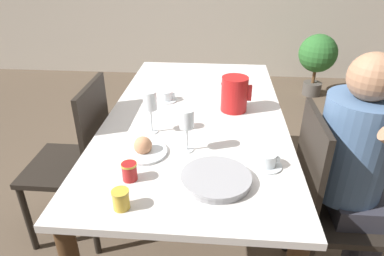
{
  "coord_description": "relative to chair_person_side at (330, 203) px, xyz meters",
  "views": [
    {
      "loc": [
        0.11,
        -1.63,
        1.55
      ],
      "look_at": [
        0.0,
        -0.26,
        0.81
      ],
      "focal_mm": 32.0,
      "sensor_mm": 36.0,
      "label": 1
    }
  ],
  "objects": [
    {
      "name": "bread_plate",
      "position": [
        -0.84,
        -0.04,
        0.27
      ],
      "size": [
        0.21,
        0.21,
        0.08
      ],
      "color": "silver",
      "rests_on": "dining_table"
    },
    {
      "name": "serving_tray",
      "position": [
        -0.53,
        -0.22,
        0.27
      ],
      "size": [
        0.27,
        0.27,
        0.03
      ],
      "color": "#9E9EA3",
      "rests_on": "dining_table"
    },
    {
      "name": "teacup_across",
      "position": [
        -0.83,
        0.53,
        0.28
      ],
      "size": [
        0.13,
        0.13,
        0.06
      ],
      "color": "silver",
      "rests_on": "dining_table"
    },
    {
      "name": "teacup_near_person",
      "position": [
        -0.33,
        -0.1,
        0.28
      ],
      "size": [
        0.13,
        0.13,
        0.06
      ],
      "color": "silver",
      "rests_on": "dining_table"
    },
    {
      "name": "ground_plane",
      "position": [
        -0.64,
        0.37,
        -0.51
      ],
      "size": [
        20.0,
        20.0,
        0.0
      ],
      "primitive_type": "plane",
      "color": "brown"
    },
    {
      "name": "chair_opposite",
      "position": [
        -1.29,
        0.26,
        0.0
      ],
      "size": [
        0.42,
        0.42,
        0.94
      ],
      "rotation": [
        0.0,
        0.0,
        1.57
      ],
      "color": "black",
      "rests_on": "ground_plane"
    },
    {
      "name": "wine_glass_juice",
      "position": [
        -0.66,
        -0.0,
        0.39
      ],
      "size": [
        0.06,
        0.06,
        0.19
      ],
      "color": "white",
      "rests_on": "dining_table"
    },
    {
      "name": "dining_table",
      "position": [
        -0.64,
        0.37,
        0.15
      ],
      "size": [
        0.92,
        1.73,
        0.76
      ],
      "color": "silver",
      "rests_on": "ground_plane"
    },
    {
      "name": "potted_plant",
      "position": [
        0.55,
        2.56,
        -0.05
      ],
      "size": [
        0.42,
        0.42,
        0.7
      ],
      "color": "#4C4742",
      "rests_on": "ground_plane"
    },
    {
      "name": "red_pitcher",
      "position": [
        -0.44,
        0.43,
        0.35
      ],
      "size": [
        0.16,
        0.14,
        0.19
      ],
      "color": "red",
      "rests_on": "dining_table"
    },
    {
      "name": "wine_glass_water",
      "position": [
        -0.84,
        0.15,
        0.41
      ],
      "size": [
        0.06,
        0.06,
        0.21
      ],
      "color": "white",
      "rests_on": "dining_table"
    },
    {
      "name": "person_seated",
      "position": [
        0.09,
        0.03,
        0.21
      ],
      "size": [
        0.39,
        0.41,
        1.2
      ],
      "rotation": [
        0.0,
        0.0,
        -1.57
      ],
      "color": "#33333D",
      "rests_on": "ground_plane"
    },
    {
      "name": "chair_person_side",
      "position": [
        0.0,
        0.0,
        0.0
      ],
      "size": [
        0.42,
        0.42,
        0.94
      ],
      "rotation": [
        0.0,
        0.0,
        -1.57
      ],
      "color": "black",
      "rests_on": "ground_plane"
    },
    {
      "name": "jam_jar_amber",
      "position": [
        -0.84,
        -0.39,
        0.29
      ],
      "size": [
        0.06,
        0.06,
        0.07
      ],
      "color": "gold",
      "rests_on": "dining_table"
    },
    {
      "name": "jam_jar_red",
      "position": [
        -0.85,
        -0.23,
        0.29
      ],
      "size": [
        0.06,
        0.06,
        0.07
      ],
      "color": "#A81E1E",
      "rests_on": "dining_table"
    }
  ]
}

